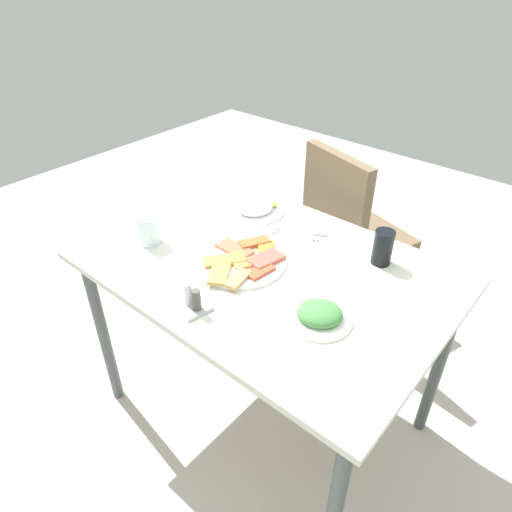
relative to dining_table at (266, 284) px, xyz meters
The scene contains 12 objects.
ground_plane 0.69m from the dining_table, ahead, with size 6.00×6.00×0.00m, color #B6ABA1.
dining_table is the anchor object (origin of this frame).
dining_chair 0.79m from the dining_table, 98.03° to the left, with size 0.53×0.53×0.92m.
pide_platter 0.12m from the dining_table, 143.78° to the right, with size 0.31×0.33×0.03m.
salad_plate_greens 0.33m from the dining_table, 21.50° to the right, with size 0.19×0.19×0.05m.
salad_plate_rice 0.38m from the dining_table, 136.60° to the left, with size 0.23×0.23×0.06m.
soda_can 0.41m from the dining_table, 41.87° to the left, with size 0.07×0.07×0.12m, color black.
drinking_glass 0.46m from the dining_table, 157.43° to the right, with size 0.08×0.08×0.11m, color silver.
paper_napkin 0.24m from the dining_table, 98.18° to the left, with size 0.12×0.12×0.00m, color white.
fork 0.22m from the dining_table, 98.90° to the left, with size 0.18×0.02×0.01m, color silver.
spoon 0.26m from the dining_table, 97.57° to the left, with size 0.20×0.02×0.01m, color silver.
condiment_caddy 0.34m from the dining_table, 93.56° to the right, with size 0.10×0.10×0.09m.
Camera 1 is at (0.79, -0.98, 1.67)m, focal length 32.39 mm.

